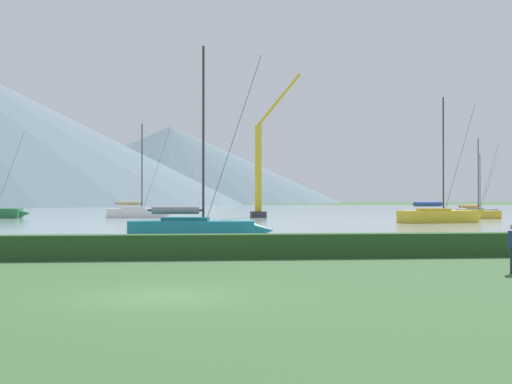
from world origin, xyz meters
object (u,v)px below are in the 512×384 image
object	(u,v)px
sailboat_slip_5	(195,228)
sailboat_slip_8	(439,215)
sailboat_slip_6	(138,212)
sailboat_slip_0	(475,214)
sailboat_slip_1	(477,211)
dock_crane	(260,174)

from	to	relation	value
sailboat_slip_5	sailboat_slip_8	world-z (taller)	sailboat_slip_8
sailboat_slip_5	sailboat_slip_6	bearing A→B (deg)	104.18
sailboat_slip_6	sailboat_slip_8	bearing A→B (deg)	-42.13
sailboat_slip_5	sailboat_slip_8	distance (m)	37.59
sailboat_slip_0	sailboat_slip_1	size ratio (longest dim) A/B	1.07
sailboat_slip_0	sailboat_slip_6	size ratio (longest dim) A/B	0.81
sailboat_slip_1	sailboat_slip_5	bearing A→B (deg)	-124.77
sailboat_slip_5	sailboat_slip_8	size ratio (longest dim) A/B	0.89
sailboat_slip_0	sailboat_slip_5	distance (m)	54.62
sailboat_slip_8	dock_crane	xyz separation A→B (m)	(-15.86, 22.31, 4.93)
sailboat_slip_1	dock_crane	world-z (taller)	dock_crane
sailboat_slip_5	dock_crane	bearing A→B (deg)	86.05
sailboat_slip_6	sailboat_slip_8	xyz separation A→B (m)	(31.84, -22.50, 0.02)
dock_crane	sailboat_slip_6	bearing A→B (deg)	179.33
sailboat_slip_0	sailboat_slip_6	xyz separation A→B (m)	(-41.81, 8.58, 0.14)
sailboat_slip_5	sailboat_slip_8	bearing A→B (deg)	54.28
sailboat_slip_0	sailboat_slip_1	bearing A→B (deg)	56.61
sailboat_slip_6	sailboat_slip_1	bearing A→B (deg)	4.86
sailboat_slip_1	dock_crane	bearing A→B (deg)	-161.54
sailboat_slip_0	sailboat_slip_1	xyz separation A→B (m)	(8.66, 19.07, -0.03)
sailboat_slip_5	dock_crane	size ratio (longest dim) A/B	0.60
sailboat_slip_5	dock_crane	distance (m)	51.12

